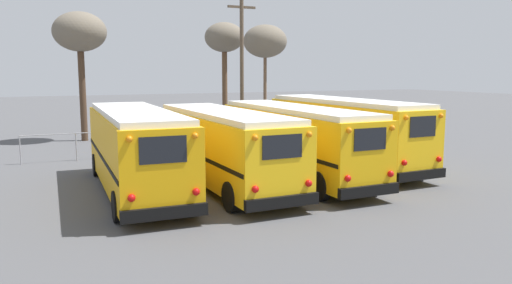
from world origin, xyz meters
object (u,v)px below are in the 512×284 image
school_bus_2 (294,139)px  bare_tree_0 (224,40)px  school_bus_3 (343,130)px  bare_tree_2 (80,34)px  bare_tree_1 (265,42)px  school_bus_1 (224,145)px  school_bus_0 (136,148)px  utility_pole (242,64)px

school_bus_2 → bare_tree_0: bare_tree_0 is taller
school_bus_3 → bare_tree_2: size_ratio=1.26×
bare_tree_1 → bare_tree_2: 12.97m
school_bus_1 → bare_tree_0: bearing=68.7°
bare_tree_1 → school_bus_0: bearing=-129.7°
bare_tree_0 → bare_tree_1: size_ratio=1.06×
school_bus_2 → bare_tree_2: 17.92m
school_bus_2 → school_bus_3: size_ratio=1.01×
bare_tree_0 → bare_tree_2: size_ratio=1.02×
bare_tree_0 → bare_tree_1: bearing=-71.1°
utility_pole → bare_tree_1: (4.07, 5.14, 1.68)m
school_bus_1 → bare_tree_0: 22.33m
bare_tree_2 → bare_tree_1: bearing=-1.0°
bare_tree_1 → bare_tree_2: (-12.97, 0.23, 0.20)m
school_bus_3 → utility_pole: 9.77m
school_bus_3 → utility_pole: (-1.32, 9.13, 3.22)m
school_bus_0 → school_bus_2: 6.64m
school_bus_3 → bare_tree_2: 18.45m
school_bus_0 → bare_tree_1: bearing=50.3°
school_bus_2 → bare_tree_1: bare_tree_1 is taller
school_bus_2 → bare_tree_0: (4.56, 19.92, 5.36)m
school_bus_1 → bare_tree_1: 19.02m
school_bus_0 → bare_tree_1: (12.71, 15.33, 4.96)m
school_bus_1 → utility_pole: bearing=63.4°
school_bus_0 → school_bus_3: (9.96, 1.06, 0.06)m
bare_tree_2 → utility_pole: bearing=-31.1°
school_bus_3 → school_bus_2: bearing=-159.9°
school_bus_2 → bare_tree_0: bearing=77.1°
school_bus_2 → bare_tree_2: size_ratio=1.26×
school_bus_0 → school_bus_1: size_ratio=1.02×
school_bus_3 → utility_pole: size_ratio=1.09×
school_bus_3 → bare_tree_0: bearing=86.2°
utility_pole → bare_tree_1: utility_pole is taller
school_bus_0 → school_bus_3: school_bus_3 is taller
utility_pole → school_bus_2: bearing=-100.9°
bare_tree_0 → bare_tree_1: (1.52, -4.43, -0.38)m
school_bus_1 → utility_pole: 12.34m
utility_pole → bare_tree_2: 10.56m
utility_pole → bare_tree_0: 10.11m
utility_pole → bare_tree_2: utility_pole is taller
school_bus_0 → school_bus_1: school_bus_0 is taller
school_bus_1 → bare_tree_2: 17.19m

